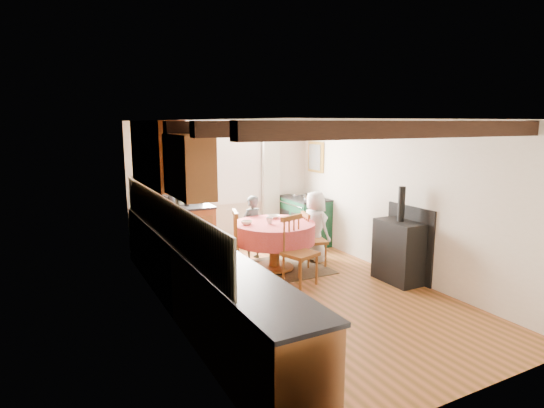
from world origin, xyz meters
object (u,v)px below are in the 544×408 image
chair_left (224,245)px  cup (270,221)px  child_right (315,226)px  child_far (252,228)px  dining_table (274,246)px  aga_range (304,220)px  cast_iron_stove (400,235)px  chair_near (300,251)px  chair_right (314,239)px

chair_left → cup: (0.76, -0.07, 0.32)m
child_right → cup: bearing=89.7°
child_far → dining_table: bearing=77.4°
aga_range → cast_iron_stove: bearing=-87.5°
chair_left → cast_iron_stove: (2.27, -1.38, 0.20)m
aga_range → cast_iron_stove: size_ratio=0.71×
cup → dining_table: bearing=15.8°
chair_left → child_far: bearing=147.5°
dining_table → chair_left: bearing=177.3°
aga_range → cup: aga_range is taller
dining_table → child_right: 0.89m
chair_near → aga_range: size_ratio=1.01×
dining_table → cup: cup is taller
child_right → aga_range: bearing=-31.5°
cup → aga_range: bearing=40.5°
chair_left → child_right: 1.72m
dining_table → chair_near: 0.79m
cast_iron_stove → cup: cast_iron_stove is taller
chair_right → cup: chair_right is taller
dining_table → child_far: (-0.07, 0.71, 0.17)m
chair_near → aga_range: 2.32m
chair_near → child_right: child_right is taller
child_far → child_right: child_right is taller
chair_right → chair_near: bearing=148.4°
aga_range → child_right: bearing=-112.6°
chair_left → child_right: (1.72, 0.08, 0.09)m
aga_range → child_right: size_ratio=0.84×
chair_near → chair_left: 1.20m
aga_range → child_far: (-1.37, -0.46, 0.10)m
dining_table → cast_iron_stove: cast_iron_stove is taller
child_right → chair_right: bearing=135.4°
child_far → cup: child_far is taller
chair_right → dining_table: bearing=95.8°
chair_left → chair_right: bearing=102.2°
dining_table → child_far: size_ratio=1.15×
chair_left → aga_range: chair_left is taller
chair_left → cup: bearing=102.1°
chair_near → cast_iron_stove: bearing=-39.3°
chair_near → chair_left: chair_left is taller
child_right → dining_table: bearing=88.8°
dining_table → cast_iron_stove: bearing=-43.7°
dining_table → chair_left: chair_left is taller
aga_range → cup: (-1.40, -1.19, 0.37)m
cast_iron_stove → child_far: bearing=125.8°
chair_near → child_far: 1.49m
chair_near → child_right: (0.84, 0.89, 0.10)m
cup → cast_iron_stove: bearing=-41.0°
dining_table → cup: (-0.10, -0.03, 0.45)m
chair_left → child_right: child_right is taller
chair_left → cast_iron_stove: size_ratio=0.72×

